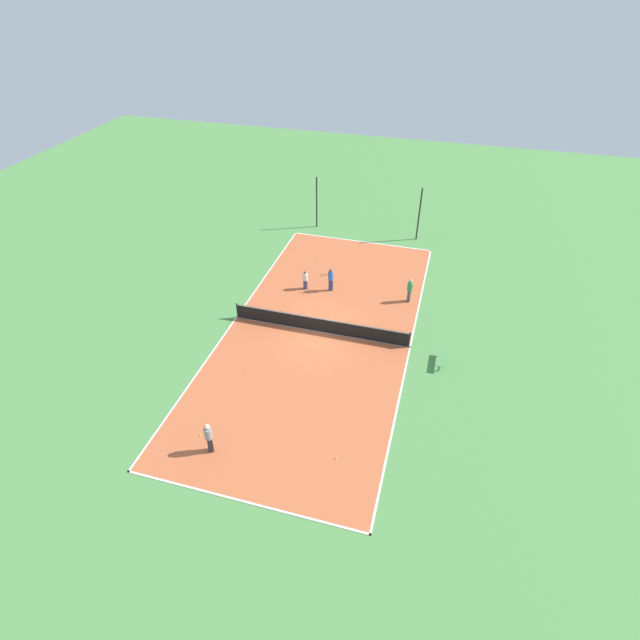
# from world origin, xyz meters

# --- Properties ---
(ground_plane) EXTENTS (80.00, 80.00, 0.00)m
(ground_plane) POSITION_xyz_m (0.00, 0.00, 0.00)
(ground_plane) COLOR #518E47
(court_surface) EXTENTS (11.13, 24.37, 0.02)m
(court_surface) POSITION_xyz_m (0.00, 0.00, 0.01)
(court_surface) COLOR #C66038
(court_surface) RESTS_ON ground_plane
(tennis_net) EXTENTS (10.93, 0.10, 1.06)m
(tennis_net) POSITION_xyz_m (0.00, 0.00, 0.56)
(tennis_net) COLOR black
(tennis_net) RESTS_ON court_surface
(bench) EXTENTS (0.36, 1.58, 0.45)m
(bench) POSITION_xyz_m (7.30, -0.95, 0.39)
(bench) COLOR #4C8C4C
(bench) RESTS_ON ground_plane
(player_baseline_gray) EXTENTS (0.51, 0.51, 1.78)m
(player_baseline_gray) POSITION_xyz_m (-2.44, -10.06, 1.05)
(player_baseline_gray) COLOR black
(player_baseline_gray) RESTS_ON court_surface
(player_near_blue) EXTENTS (0.97, 0.76, 1.69)m
(player_near_blue) POSITION_xyz_m (-0.56, 4.62, 0.99)
(player_near_blue) COLOR navy
(player_near_blue) RESTS_ON court_surface
(player_far_white) EXTENTS (0.50, 0.50, 1.39)m
(player_far_white) POSITION_xyz_m (-2.28, 4.35, 0.80)
(player_far_white) COLOR navy
(player_far_white) RESTS_ON court_surface
(player_far_green) EXTENTS (0.40, 0.40, 1.70)m
(player_far_green) POSITION_xyz_m (4.77, 4.75, 1.00)
(player_far_green) COLOR #4C4C51
(player_far_green) RESTS_ON court_surface
(tennis_ball_near_net) EXTENTS (0.07, 0.07, 0.07)m
(tennis_ball_near_net) POSITION_xyz_m (3.29, -8.93, 0.06)
(tennis_ball_near_net) COLOR #CCE033
(tennis_ball_near_net) RESTS_ON court_surface
(tennis_ball_far_baseline) EXTENTS (0.07, 0.07, 0.07)m
(tennis_ball_far_baseline) POSITION_xyz_m (-3.33, -9.42, 0.06)
(tennis_ball_far_baseline) COLOR #CCE033
(tennis_ball_far_baseline) RESTS_ON court_surface
(tennis_ball_midcourt) EXTENTS (0.07, 0.07, 0.07)m
(tennis_ball_midcourt) POSITION_xyz_m (-2.94, -4.70, 0.06)
(tennis_ball_midcourt) COLOR #CCE033
(tennis_ball_midcourt) RESTS_ON court_surface
(tennis_ball_left_sideline) EXTENTS (0.07, 0.07, 0.07)m
(tennis_ball_left_sideline) POSITION_xyz_m (-2.63, 8.45, 0.06)
(tennis_ball_left_sideline) COLOR #CCE033
(tennis_ball_left_sideline) RESTS_ON court_surface
(fence_post_back_left) EXTENTS (0.12, 0.12, 4.29)m
(fence_post_back_left) POSITION_xyz_m (-4.17, 13.78, 2.15)
(fence_post_back_left) COLOR black
(fence_post_back_left) RESTS_ON ground_plane
(fence_post_back_right) EXTENTS (0.12, 0.12, 4.29)m
(fence_post_back_right) POSITION_xyz_m (4.17, 13.78, 2.15)
(fence_post_back_right) COLOR black
(fence_post_back_right) RESTS_ON ground_plane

